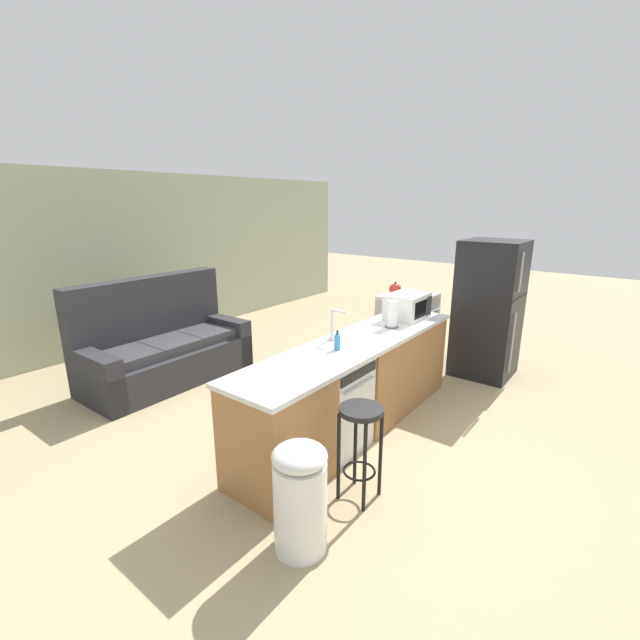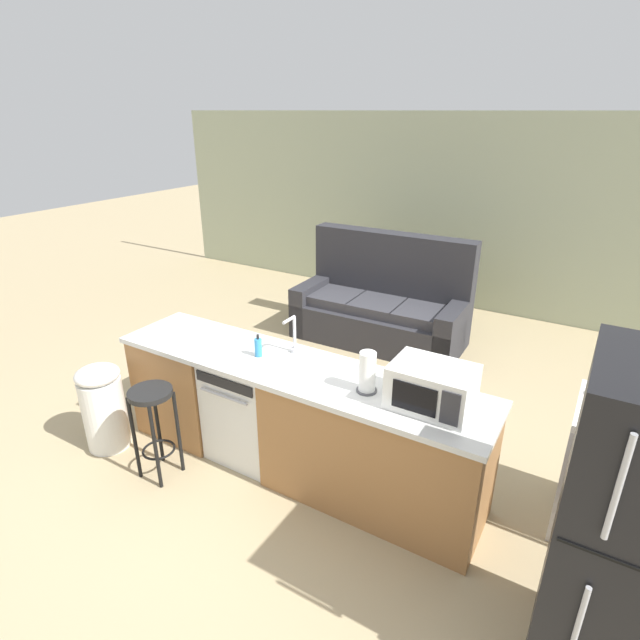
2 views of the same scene
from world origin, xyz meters
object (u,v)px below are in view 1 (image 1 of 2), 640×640
Objects in this scene: soap_bottle at (338,342)px; kettle at (395,289)px; trash_bin at (300,497)px; dishwasher at (330,403)px; stove_range at (407,325)px; bar_stool at (360,433)px; couch at (162,348)px; paper_towel_roll at (392,314)px; refrigerator at (488,309)px; microwave at (407,306)px.

soap_bottle is 2.43m from kettle.
dishwasher is at bearing 27.54° from trash_bin.
stove_range is 3.25m from bar_stool.
paper_towel_roll is at bearing -68.28° from couch.
soap_bottle is at bearing -87.18° from couch.
paper_towel_roll is 2.27m from trash_bin.
refrigerator is 0.85× the size of couch.
paper_towel_roll is at bearing -159.64° from stove_range.
microwave is 0.25× the size of couch.
microwave is at bearing -60.47° from couch.
paper_towel_roll is at bearing -2.27° from soap_bottle.
refrigerator is 3.06m from bar_stool.
dishwasher reaches higher than trash_bin.
couch reaches higher than stove_range.
couch reaches higher than microwave.
refrigerator is 3.72m from trash_bin.
soap_bottle reaches higher than stove_range.
bar_stool is at bearing -179.14° from refrigerator.
dishwasher is 2.98× the size of paper_towel_roll.
stove_range is 1.22× the size of trash_bin.
dishwasher is 1.14× the size of trash_bin.
trash_bin is at bearing -167.38° from microwave.
trash_bin is 0.37× the size of couch.
microwave is 1.77× the size of paper_towel_roll.
kettle is at bearing 97.68° from refrigerator.
bar_stool is (-3.04, -1.14, 0.08)m from stove_range.
paper_towel_roll is 2.90m from couch.
dishwasher is 2.59m from couch.
couch is at bearing 111.72° from paper_towel_roll.
refrigerator reaches higher than couch.
soap_bottle is 0.91m from bar_stool.
stove_range is at bearing -38.19° from kettle.
soap_bottle is (-2.50, 0.55, 0.12)m from refrigerator.
bar_stool is at bearing -159.11° from paper_towel_roll.
refrigerator reaches higher than dishwasher.
couch is (-1.05, 2.63, -0.64)m from paper_towel_roll.
microwave is 2.44× the size of kettle.
refrigerator is 9.75× the size of soap_bottle.
kettle is (1.00, 0.68, -0.05)m from microwave.
trash_bin is (-3.52, -1.25, -0.61)m from kettle.
trash_bin is at bearing -163.17° from stove_range.
couch reaches higher than trash_bin.
dishwasher is 4.10× the size of kettle.
refrigerator is at bearing -50.05° from couch.
couch reaches higher than bar_stool.
microwave is 2.03m from bar_stool.
kettle reaches higher than soap_bottle.
refrigerator reaches higher than stove_range.
kettle is 0.28× the size of trash_bin.
paper_towel_roll reaches higher than stove_range.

